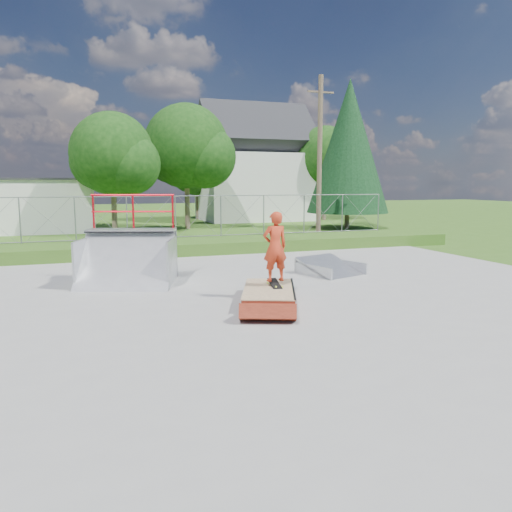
{
  "coord_description": "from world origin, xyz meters",
  "views": [
    {
      "loc": [
        -3.86,
        -10.57,
        2.82
      ],
      "look_at": [
        0.07,
        0.5,
        1.1
      ],
      "focal_mm": 35.0,
      "sensor_mm": 36.0,
      "label": 1
    }
  ],
  "objects_px": {
    "flat_bank_ramp": "(331,267)",
    "skater": "(275,250)",
    "quarter_pipe": "(126,241)",
    "grind_box": "(269,296)"
  },
  "relations": [
    {
      "from": "grind_box",
      "to": "quarter_pipe",
      "type": "bearing_deg",
      "value": 154.42
    },
    {
      "from": "quarter_pipe",
      "to": "flat_bank_ramp",
      "type": "relative_size",
      "value": 1.49
    },
    {
      "from": "quarter_pipe",
      "to": "skater",
      "type": "height_order",
      "value": "quarter_pipe"
    },
    {
      "from": "skater",
      "to": "grind_box",
      "type": "bearing_deg",
      "value": 42.03
    },
    {
      "from": "grind_box",
      "to": "quarter_pipe",
      "type": "height_order",
      "value": "quarter_pipe"
    },
    {
      "from": "quarter_pipe",
      "to": "flat_bank_ramp",
      "type": "bearing_deg",
      "value": 14.27
    },
    {
      "from": "quarter_pipe",
      "to": "flat_bank_ramp",
      "type": "xyz_separation_m",
      "value": [
        6.11,
        -0.4,
        -1.01
      ]
    },
    {
      "from": "grind_box",
      "to": "skater",
      "type": "bearing_deg",
      "value": 64.57
    },
    {
      "from": "flat_bank_ramp",
      "to": "grind_box",
      "type": "bearing_deg",
      "value": -155.71
    },
    {
      "from": "flat_bank_ramp",
      "to": "skater",
      "type": "xyz_separation_m",
      "value": [
        -2.91,
        -2.59,
        1.0
      ]
    }
  ]
}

